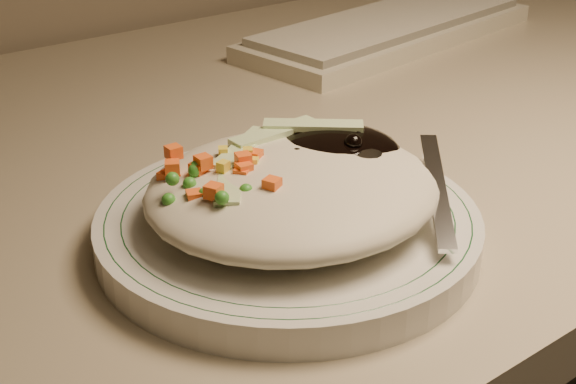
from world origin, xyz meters
TOP-DOWN VIEW (x-y plane):
  - desk at (0.00, 1.38)m, footprint 1.40×0.70m
  - plate at (-0.06, 1.20)m, footprint 0.25×0.25m
  - plate_rim at (-0.06, 1.20)m, footprint 0.24×0.24m
  - meal at (-0.05, 1.20)m, footprint 0.21×0.19m
  - keyboard at (0.33, 1.50)m, footprint 0.41×0.19m

SIDE VIEW (x-z plane):
  - desk at x=0.00m, z-range 0.17..0.91m
  - plate at x=-0.06m, z-range 0.74..0.76m
  - keyboard at x=0.33m, z-range 0.74..0.77m
  - plate_rim at x=-0.06m, z-range 0.76..0.76m
  - meal at x=-0.05m, z-range 0.76..0.81m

